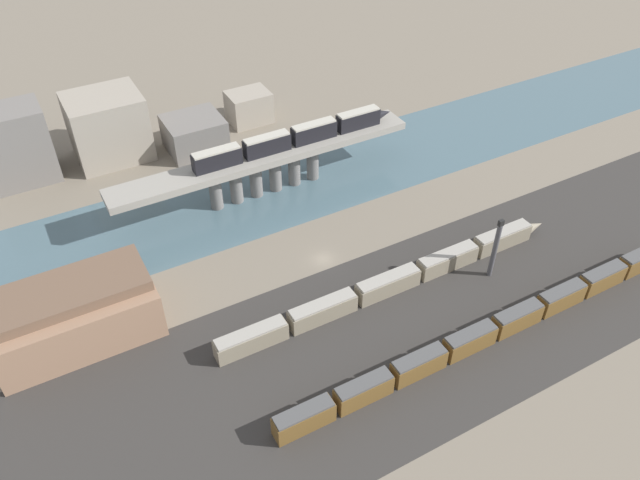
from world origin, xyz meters
The scene contains 13 objects.
ground_plane centered at (0.00, 0.00, 0.00)m, with size 400.00×400.00×0.00m, color #756B5B.
railbed_yard centered at (0.00, -24.00, 0.00)m, with size 280.00×42.00×0.01m, color #33302D.
river_water centered at (0.00, 26.54, 0.00)m, with size 320.00×28.84×0.01m, color #47606B.
bridge centered at (0.00, 26.54, 7.76)m, with size 69.92×7.55×10.18m.
train_on_bridge centered at (7.71, 26.54, 12.22)m, with size 49.02×2.74×4.16m.
train_yard_near centered at (16.85, -32.26, 2.05)m, with size 87.45×2.84×4.16m.
train_yard_mid centered at (7.59, -13.95, 1.93)m, with size 73.36×2.95×3.94m.
warehouse_building centered at (-46.99, 3.54, 5.32)m, with size 27.14×15.85×11.18m.
signal_tower centered at (26.10, -19.57, 6.56)m, with size 1.00×0.97×13.40m.
city_block_far_left centered at (-47.47, 58.64, 8.97)m, with size 15.70×10.91×17.94m, color slate.
city_block_left centered at (-26.33, 58.81, 8.02)m, with size 17.32×14.68×16.04m, color gray.
city_block_center centered at (-7.44, 52.12, 4.17)m, with size 13.85×12.41×8.35m, color slate.
city_block_right centered at (10.04, 58.38, 4.15)m, with size 10.86×8.43×8.29m, color gray.
Camera 1 is at (-45.66, -81.31, 83.07)m, focal length 35.00 mm.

